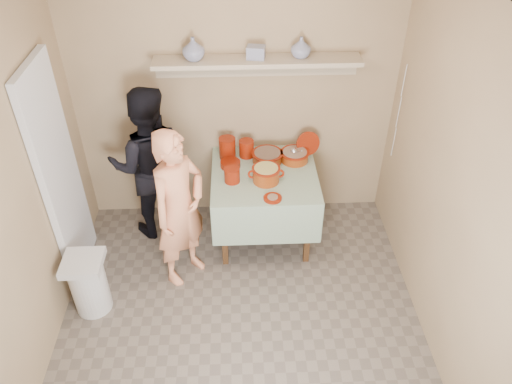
{
  "coord_description": "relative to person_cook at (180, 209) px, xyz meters",
  "views": [
    {
      "loc": [
        0.01,
        -2.46,
        3.41
      ],
      "look_at": [
        0.15,
        0.75,
        0.95
      ],
      "focal_mm": 35.0,
      "sensor_mm": 36.0,
      "label": 1
    }
  ],
  "objects": [
    {
      "name": "ground",
      "position": [
        0.49,
        -0.8,
        -0.75
      ],
      "size": [
        3.5,
        3.5,
        0.0
      ],
      "primitive_type": "plane",
      "color": "#685C52",
      "rests_on": "ground"
    },
    {
      "name": "tile_panel",
      "position": [
        -0.97,
        0.15,
        0.25
      ],
      "size": [
        0.06,
        0.7,
        2.0
      ],
      "primitive_type": "cube",
      "color": "silver",
      "rests_on": "ground"
    },
    {
      "name": "plate_stack_a",
      "position": [
        0.4,
        0.76,
        0.12
      ],
      "size": [
        0.16,
        0.16,
        0.21
      ],
      "primitive_type": "cylinder",
      "color": "#6B1002",
      "rests_on": "serving_table"
    },
    {
      "name": "plate_stack_b",
      "position": [
        0.59,
        0.77,
        0.1
      ],
      "size": [
        0.14,
        0.14,
        0.17
      ],
      "primitive_type": "cylinder",
      "color": "#6B1002",
      "rests_on": "serving_table"
    },
    {
      "name": "bowl_stack",
      "position": [
        0.44,
        0.36,
        0.08
      ],
      "size": [
        0.14,
        0.14,
        0.14
      ],
      "primitive_type": "cylinder",
      "color": "#6B1002",
      "rests_on": "serving_table"
    },
    {
      "name": "empty_bowl",
      "position": [
        0.43,
        0.6,
        0.04
      ],
      "size": [
        0.19,
        0.19,
        0.06
      ],
      "primitive_type": "cylinder",
      "color": "#6B1002",
      "rests_on": "serving_table"
    },
    {
      "name": "propped_lid",
      "position": [
        1.18,
        0.78,
        0.13
      ],
      "size": [
        0.25,
        0.14,
        0.23
      ],
      "primitive_type": "cylinder",
      "rotation": [
        1.28,
        0.0,
        0.24
      ],
      "color": "#6B1002",
      "rests_on": "serving_table"
    },
    {
      "name": "vase_right",
      "position": [
        1.06,
        0.84,
        1.06
      ],
      "size": [
        0.19,
        0.19,
        0.18
      ],
      "primitive_type": "imported",
      "rotation": [
        0.0,
        0.0,
        -0.13
      ],
      "color": "navy",
      "rests_on": "wall_shelf"
    },
    {
      "name": "vase_left",
      "position": [
        0.15,
        0.82,
        1.07
      ],
      "size": [
        0.25,
        0.25,
        0.2
      ],
      "primitive_type": "imported",
      "rotation": [
        0.0,
        0.0,
        0.43
      ],
      "color": "navy",
      "rests_on": "wall_shelf"
    },
    {
      "name": "ceramic_box",
      "position": [
        0.68,
        0.83,
        1.03
      ],
      "size": [
        0.17,
        0.13,
        0.11
      ],
      "primitive_type": "cube",
      "rotation": [
        0.0,
        0.0,
        -0.17
      ],
      "color": "navy",
      "rests_on": "wall_shelf"
    },
    {
      "name": "person_cook",
      "position": [
        0.0,
        0.0,
        0.0
      ],
      "size": [
        0.63,
        0.65,
        1.5
      ],
      "primitive_type": "imported",
      "rotation": [
        0.0,
        0.0,
        0.87
      ],
      "color": "#EF9267",
      "rests_on": "ground"
    },
    {
      "name": "person_helper",
      "position": [
        -0.33,
        0.64,
        0.03
      ],
      "size": [
        0.81,
        0.66,
        1.56
      ],
      "primitive_type": "imported",
      "rotation": [
        0.0,
        0.0,
        -3.04
      ],
      "color": "black",
      "rests_on": "ground"
    },
    {
      "name": "room_shell",
      "position": [
        0.49,
        -0.8,
        0.86
      ],
      "size": [
        3.04,
        3.54,
        2.62
      ],
      "color": "tan",
      "rests_on": "ground"
    },
    {
      "name": "serving_table",
      "position": [
        0.74,
        0.48,
        -0.11
      ],
      "size": [
        0.97,
        0.97,
        0.76
      ],
      "color": "#4C2D16",
      "rests_on": "ground"
    },
    {
      "name": "cazuela_meat_a",
      "position": [
        0.78,
        0.67,
        0.07
      ],
      "size": [
        0.3,
        0.3,
        0.1
      ],
      "color": "maroon",
      "rests_on": "serving_table"
    },
    {
      "name": "cazuela_meat_b",
      "position": [
        1.04,
        0.67,
        0.07
      ],
      "size": [
        0.28,
        0.28,
        0.1
      ],
      "color": "maroon",
      "rests_on": "serving_table"
    },
    {
      "name": "ladle",
      "position": [
        1.03,
        0.66,
        0.12
      ],
      "size": [
        0.08,
        0.26,
        0.19
      ],
      "color": "silver",
      "rests_on": "cazuela_meat_b"
    },
    {
      "name": "cazuela_rice",
      "position": [
        0.75,
        0.35,
        0.1
      ],
      "size": [
        0.33,
        0.25,
        0.14
      ],
      "color": "maroon",
      "rests_on": "serving_table"
    },
    {
      "name": "front_plate",
      "position": [
        0.79,
        0.09,
        0.02
      ],
      "size": [
        0.16,
        0.16,
        0.03
      ],
      "color": "#6B1002",
      "rests_on": "serving_table"
    },
    {
      "name": "wall_shelf",
      "position": [
        0.69,
        0.85,
        0.92
      ],
      "size": [
        1.8,
        0.25,
        0.21
      ],
      "color": "tan",
      "rests_on": "room_shell"
    },
    {
      "name": "trash_bin",
      "position": [
        -0.77,
        -0.38,
        -0.47
      ],
      "size": [
        0.32,
        0.32,
        0.56
      ],
      "color": "silver",
      "rests_on": "ground"
    },
    {
      "name": "electrical_cord",
      "position": [
        1.96,
        0.68,
        0.5
      ],
      "size": [
        0.01,
        0.05,
        0.9
      ],
      "color": "silver",
      "rests_on": "wall_shelf"
    }
  ]
}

